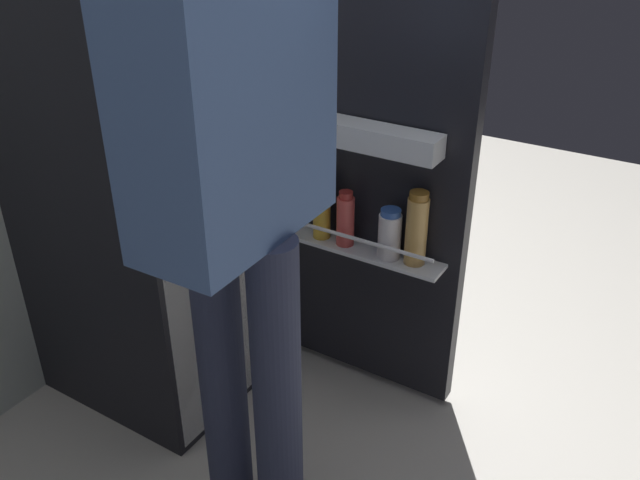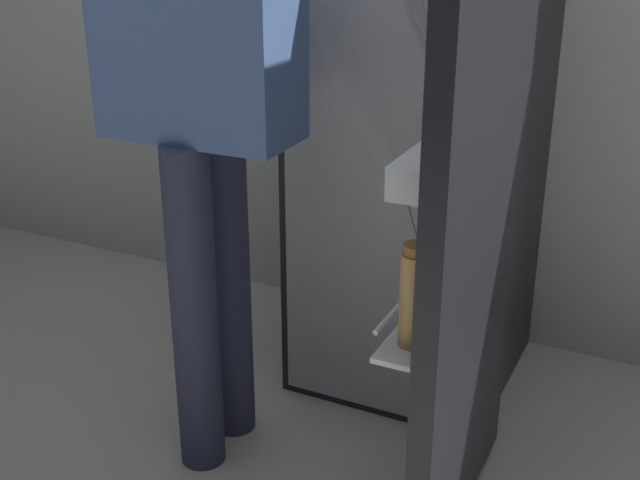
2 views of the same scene
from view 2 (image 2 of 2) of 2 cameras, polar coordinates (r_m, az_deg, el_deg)
ground_plane at (r=2.36m, az=1.33°, el=-14.78°), size 5.87×5.87×0.00m
refrigerator at (r=2.40m, az=7.30°, el=9.53°), size 0.67×1.23×1.80m
person at (r=2.01m, az=-8.00°, el=12.27°), size 0.58×0.80×1.77m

